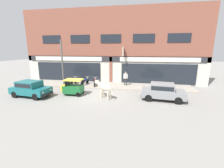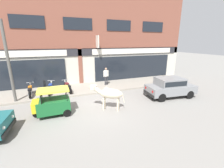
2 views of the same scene
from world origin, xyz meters
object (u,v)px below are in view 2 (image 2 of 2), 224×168
object	(u,v)px
auto_rickshaw	(52,104)
motorcycle_0	(30,91)
pedestrian	(106,74)
cow	(109,94)
car_0	(170,86)
motorcycle_1	(50,88)
motorcycle_2	(68,87)
utility_pole	(9,63)

from	to	relation	value
auto_rickshaw	motorcycle_0	bearing A→B (deg)	112.85
pedestrian	cow	bearing A→B (deg)	-106.97
cow	car_0	size ratio (longest dim) A/B	0.51
motorcycle_1	pedestrian	xyz separation A→B (m)	(4.77, 0.60, 0.60)
cow	motorcycle_0	distance (m)	6.24
motorcycle_1	motorcycle_2	world-z (taller)	same
auto_rickshaw	motorcycle_0	size ratio (longest dim) A/B	1.10
motorcycle_1	pedestrian	bearing A→B (deg)	7.19
motorcycle_0	utility_pole	world-z (taller)	utility_pole
motorcycle_0	utility_pole	size ratio (longest dim) A/B	0.35
motorcycle_0	motorcycle_1	xyz separation A→B (m)	(1.38, 0.05, 0.00)
motorcycle_0	cow	bearing A→B (deg)	-40.77
motorcycle_1	utility_pole	bearing A→B (deg)	-158.12
car_0	motorcycle_2	xyz separation A→B (m)	(-7.01, 3.58, -0.29)
motorcycle_1	motorcycle_0	bearing A→B (deg)	-178.13
motorcycle_2	pedestrian	bearing A→B (deg)	11.87
utility_pole	auto_rickshaw	bearing A→B (deg)	-49.46
auto_rickshaw	motorcycle_2	size ratio (longest dim) A/B	1.11
pedestrian	motorcycle_1	bearing A→B (deg)	-172.81
motorcycle_2	motorcycle_1	bearing A→B (deg)	173.99
cow	car_0	bearing A→B (deg)	4.62
motorcycle_2	pedestrian	distance (m)	3.63
car_0	pedestrian	distance (m)	5.57
cow	pedestrian	size ratio (longest dim) A/B	1.18
car_0	motorcycle_0	distance (m)	10.34
motorcycle_0	pedestrian	size ratio (longest dim) A/B	1.13
auto_rickshaw	motorcycle_1	distance (m)	3.61
cow	motorcycle_2	size ratio (longest dim) A/B	1.05
motorcycle_1	utility_pole	size ratio (longest dim) A/B	0.35
auto_rickshaw	motorcycle_1	world-z (taller)	auto_rickshaw
cow	auto_rickshaw	xyz separation A→B (m)	(-3.22, 0.51, -0.35)
motorcycle_1	motorcycle_2	distance (m)	1.28
auto_rickshaw	utility_pole	world-z (taller)	utility_pole
utility_pole	pedestrian	bearing A→B (deg)	12.04
auto_rickshaw	motorcycle_1	xyz separation A→B (m)	(-0.12, 3.60, -0.13)
car_0	pedestrian	xyz separation A→B (m)	(-3.51, 4.31, 0.31)
motorcycle_1	pedestrian	size ratio (longest dim) A/B	1.13
cow	auto_rickshaw	distance (m)	3.27
pedestrian	utility_pole	world-z (taller)	utility_pole
motorcycle_1	motorcycle_2	size ratio (longest dim) A/B	1.01
motorcycle_0	motorcycle_2	world-z (taller)	same
car_0	auto_rickshaw	world-z (taller)	auto_rickshaw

